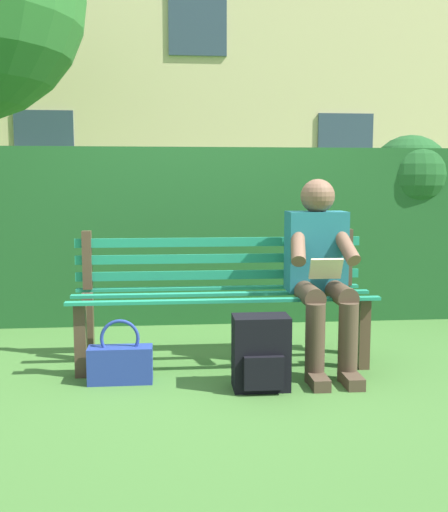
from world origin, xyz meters
The scene contains 7 objects.
ground centered at (0.00, 0.00, 0.00)m, with size 60.00×60.00×0.00m, color #3D6B2D.
park_bench centered at (0.00, -0.08, 0.46)m, with size 1.93×0.51×0.87m.
person_seated centered at (-0.61, 0.10, 0.65)m, with size 0.44×0.73×1.21m.
hedge_backdrop centered at (-0.03, -1.50, 0.77)m, with size 5.98×0.86×1.60m.
building_facade centered at (-0.13, -7.37, 3.02)m, with size 9.50×3.23×6.03m.
backpack centered at (-0.18, 0.49, 0.21)m, with size 0.32×0.27×0.43m.
handbag centered at (0.64, 0.31, 0.12)m, with size 0.38×0.14×0.38m.
Camera 1 is at (0.34, 3.77, 1.18)m, focal length 41.75 mm.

